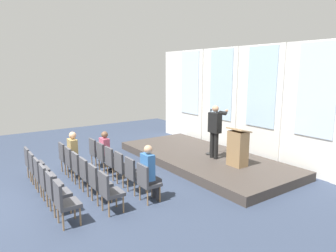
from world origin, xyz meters
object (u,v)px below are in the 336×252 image
(speaker, at_px, (215,128))
(chair_r0_c3, at_px, (123,166))
(audience_r0_c1, at_px, (106,149))
(chair_r0_c2, at_px, (113,161))
(chair_r0_c4, at_px, (134,173))
(chair_r0_c5, at_px, (147,181))
(chair_r2_c5, at_px, (64,201))
(chair_r2_c1, at_px, (37,167))
(chair_r1_c0, at_px, (66,156))
(chair_r2_c0, at_px, (32,161))
(chair_r2_c4, at_px, (56,190))
(chair_r1_c4, at_px, (98,181))
(chair_r1_c5, at_px, (109,190))
(chair_r1_c1, at_px, (72,161))
(chair_r2_c2, at_px, (42,174))
(chair_r0_c1, at_px, (104,156))
(audience_r0_c5, at_px, (150,171))
(mic_stand, at_px, (210,145))
(lectern, at_px, (238,148))
(chair_r0_c0, at_px, (96,151))
(chair_r2_c3, at_px, (48,181))
(chair_r1_c2, at_px, (80,167))
(audience_r1_c1, at_px, (75,153))
(chair_r1_c3, at_px, (88,173))

(speaker, relative_size, chair_r0_c3, 1.83)
(audience_r0_c1, relative_size, chair_r0_c2, 1.36)
(chair_r0_c4, bearing_deg, chair_r0_c5, 0.00)
(chair_r2_c5, bearing_deg, chair_r2_c1, 180.00)
(chair_r1_c0, xyz_separation_m, chair_r2_c0, (0.00, -0.96, 0.00))
(chair_r2_c4, xyz_separation_m, chair_r2_c5, (0.63, 0.00, 0.00))
(chair_r0_c4, distance_m, chair_r1_c4, 0.96)
(chair_r0_c5, height_order, chair_r2_c4, same)
(chair_r1_c0, relative_size, chair_r1_c5, 1.00)
(chair_r2_c5, bearing_deg, speaker, 101.98)
(chair_r1_c1, bearing_deg, chair_r2_c5, -20.77)
(chair_r1_c1, relative_size, chair_r2_c4, 1.00)
(chair_r1_c1, distance_m, chair_r2_c0, 1.15)
(chair_r0_c5, xyz_separation_m, chair_r2_c2, (-1.90, -1.92, 0.00))
(chair_r0_c1, bearing_deg, audience_r0_c5, 1.76)
(mic_stand, height_order, lectern, mic_stand)
(chair_r0_c1, height_order, audience_r0_c1, audience_r0_c1)
(chair_r0_c0, height_order, chair_r2_c3, same)
(speaker, bearing_deg, chair_r0_c5, -71.24)
(chair_r0_c3, bearing_deg, chair_r1_c2, -123.39)
(mic_stand, bearing_deg, audience_r0_c1, -107.44)
(speaker, distance_m, chair_r0_c5, 3.46)
(chair_r0_c0, xyz_separation_m, audience_r0_c1, (0.63, 0.08, 0.18))
(chair_r1_c4, height_order, chair_r2_c4, same)
(chair_r0_c1, relative_size, chair_r2_c5, 1.00)
(chair_r1_c1, xyz_separation_m, audience_r1_c1, (0.00, 0.08, 0.23))
(lectern, distance_m, chair_r0_c1, 4.03)
(chair_r0_c2, bearing_deg, chair_r1_c1, -123.39)
(chair_r1_c0, xyz_separation_m, chair_r2_c1, (0.63, -0.96, 0.00))
(audience_r0_c1, xyz_separation_m, chair_r2_c4, (1.90, -2.00, -0.18))
(chair_r1_c0, bearing_deg, speaker, 63.45)
(chair_r0_c1, bearing_deg, mic_stand, 72.97)
(lectern, height_order, chair_r1_c5, lectern)
(mic_stand, bearing_deg, chair_r0_c4, -75.74)
(audience_r0_c1, bearing_deg, audience_r0_c5, -0.13)
(chair_r0_c0, distance_m, chair_r0_c2, 1.27)
(chair_r2_c3, bearing_deg, chair_r1_c5, 37.18)
(lectern, height_order, chair_r2_c5, lectern)
(chair_r0_c5, relative_size, chair_r2_c1, 1.00)
(audience_r0_c1, height_order, chair_r1_c3, audience_r0_c1)
(speaker, xyz_separation_m, chair_r1_c0, (-2.08, -4.16, -0.73))
(chair_r1_c1, height_order, chair_r1_c2, same)
(chair_r0_c1, distance_m, chair_r2_c5, 3.18)
(chair_r0_c2, distance_m, chair_r1_c2, 0.96)
(chair_r2_c4, bearing_deg, chair_r0_c4, 90.00)
(chair_r2_c5, bearing_deg, audience_r1_c1, 157.70)
(chair_r0_c4, relative_size, audience_r1_c1, 0.68)
(audience_r0_c1, distance_m, chair_r2_c2, 2.11)
(chair_r1_c5, bearing_deg, chair_r2_c5, -90.00)
(chair_r2_c1, bearing_deg, lectern, 64.77)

